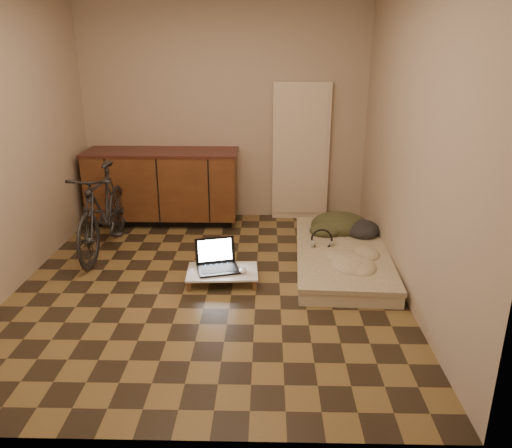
{
  "coord_description": "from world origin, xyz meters",
  "views": [
    {
      "loc": [
        0.53,
        -4.23,
        2.1
      ],
      "look_at": [
        0.43,
        0.1,
        0.55
      ],
      "focal_mm": 35.0,
      "sensor_mm": 36.0,
      "label": 1
    }
  ],
  "objects_px": {
    "lap_desk": "(222,272)",
    "laptop": "(217,263)",
    "bicycle": "(103,206)",
    "futon": "(342,256)"
  },
  "relations": [
    {
      "from": "lap_desk",
      "to": "laptop",
      "type": "distance_m",
      "value": 0.1
    },
    {
      "from": "bicycle",
      "to": "futon",
      "type": "relative_size",
      "value": 0.82
    },
    {
      "from": "bicycle",
      "to": "laptop",
      "type": "relative_size",
      "value": 3.47
    },
    {
      "from": "laptop",
      "to": "bicycle",
      "type": "bearing_deg",
      "value": 137.19
    },
    {
      "from": "futon",
      "to": "laptop",
      "type": "height_order",
      "value": "laptop"
    },
    {
      "from": "futon",
      "to": "lap_desk",
      "type": "distance_m",
      "value": 1.26
    },
    {
      "from": "laptop",
      "to": "lap_desk",
      "type": "bearing_deg",
      "value": -64.45
    },
    {
      "from": "bicycle",
      "to": "laptop",
      "type": "height_order",
      "value": "bicycle"
    },
    {
      "from": "bicycle",
      "to": "laptop",
      "type": "xyz_separation_m",
      "value": [
        1.27,
        -0.66,
        -0.35
      ]
    },
    {
      "from": "lap_desk",
      "to": "laptop",
      "type": "bearing_deg",
      "value": 127.58
    }
  ]
}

